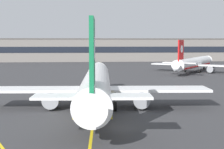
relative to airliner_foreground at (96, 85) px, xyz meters
name	(u,v)px	position (x,y,z in m)	size (l,w,h in m)	color
ground_plane	(110,127)	(1.05, -10.69, -3.37)	(400.00, 400.00, 0.00)	#353538
taxiway_centreline	(97,89)	(1.05, 19.31, -3.37)	(0.30, 180.00, 0.01)	yellow
airliner_foreground	(96,85)	(0.00, 0.00, 0.00)	(32.25, 41.52, 11.65)	white
airliner_background	(194,63)	(32.49, 54.70, -0.50)	(25.07, 30.65, 9.91)	white
safety_cone_by_nose_gear	(99,90)	(1.19, 17.05, -3.11)	(0.44, 0.44, 0.55)	orange
terminal_building	(83,50)	(-1.17, 118.06, 2.15)	(156.25, 12.40, 11.03)	slate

